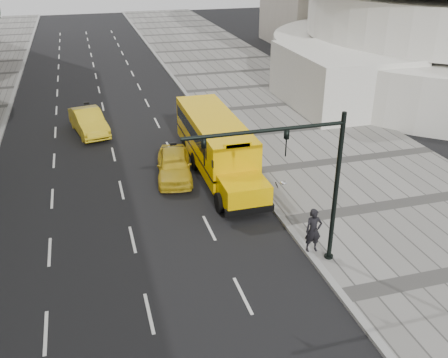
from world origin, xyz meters
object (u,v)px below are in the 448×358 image
object	(u,v)px
traffic_signal	(304,175)
pedestrian	(313,230)
school_bus	(215,140)
taxi_far	(89,122)
taxi_near	(174,165)

from	to	relation	value
traffic_signal	pedestrian	bearing A→B (deg)	34.87
pedestrian	school_bus	bearing A→B (deg)	104.75
pedestrian	taxi_far	bearing A→B (deg)	120.53
taxi_near	traffic_signal	xyz separation A→B (m)	(3.19, -9.52, 3.31)
school_bus	taxi_near	size ratio (longest dim) A/B	2.53
school_bus	pedestrian	world-z (taller)	school_bus
taxi_far	school_bus	bearing A→B (deg)	-61.28
school_bus	taxi_near	distance (m)	2.74
taxi_far	traffic_signal	size ratio (longest dim) A/B	0.78
school_bus	pedestrian	xyz separation A→B (m)	(1.65, -9.37, -0.64)
taxi_near	taxi_far	xyz separation A→B (m)	(-4.22, 8.48, 0.04)
school_bus	taxi_far	bearing A→B (deg)	130.13
taxi_far	pedestrian	xyz separation A→B (m)	(8.37, -17.34, 0.30)
pedestrian	traffic_signal	world-z (taller)	traffic_signal
traffic_signal	school_bus	bearing A→B (deg)	93.94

